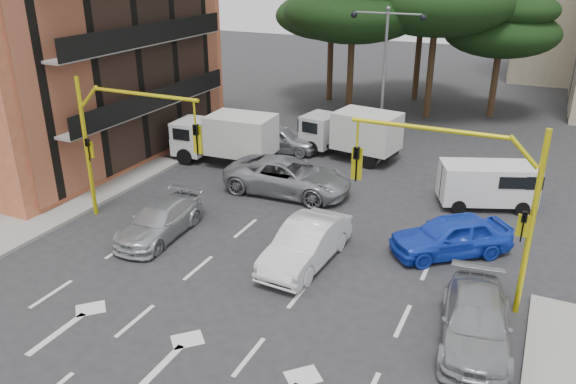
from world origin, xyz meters
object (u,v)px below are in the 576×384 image
at_px(box_truck_b, 350,134).
at_px(car_silver_cross_a, 288,176).
at_px(car_silver_wagon, 159,221).
at_px(box_truck_a, 225,139).
at_px(car_white_hatch, 306,244).
at_px(car_blue_compact, 451,235).
at_px(street_lamp_center, 385,54).
at_px(car_silver_parked, 476,322).
at_px(signal_mast_right, 472,189).
at_px(van_white, 487,185).
at_px(signal_mast_left, 118,133).
at_px(car_silver_cross_b, 280,139).

bearing_deg(box_truck_b, car_silver_cross_a, 179.81).
distance_m(car_silver_cross_a, box_truck_b, 6.12).
relative_size(car_silver_wagon, box_truck_a, 0.82).
height_order(car_white_hatch, car_blue_compact, car_white_hatch).
height_order(street_lamp_center, car_blue_compact, street_lamp_center).
height_order(car_silver_wagon, car_silver_parked, car_silver_parked).
bearing_deg(car_silver_cross_a, car_white_hatch, -151.34).
relative_size(signal_mast_right, car_silver_parked, 1.26).
bearing_deg(van_white, car_silver_parked, -16.58).
bearing_deg(box_truck_b, street_lamp_center, -15.83).
distance_m(street_lamp_center, car_silver_cross_a, 9.71).
bearing_deg(street_lamp_center, signal_mast_left, -115.91).
xyz_separation_m(car_silver_wagon, van_white, (11.42, 8.50, 0.35)).
bearing_deg(van_white, box_truck_a, -111.94).
bearing_deg(car_blue_compact, car_white_hatch, -96.02).
distance_m(car_silver_wagon, car_silver_cross_b, 11.50).
height_order(car_silver_cross_a, box_truck_b, box_truck_b).
bearing_deg(box_truck_b, signal_mast_right, -137.39).
bearing_deg(car_silver_cross_b, box_truck_b, -86.47).
xyz_separation_m(signal_mast_left, car_silver_cross_a, (4.80, 5.70, -3.06)).
bearing_deg(street_lamp_center, car_blue_compact, -61.60).
height_order(signal_mast_right, car_silver_cross_b, signal_mast_right).
distance_m(street_lamp_center, car_silver_parked, 18.45).
relative_size(car_silver_cross_a, car_silver_cross_b, 1.34).
bearing_deg(car_white_hatch, signal_mast_left, -176.79).
height_order(van_white, box_truck_a, box_truck_a).
bearing_deg(signal_mast_left, box_truck_a, 90.13).
bearing_deg(signal_mast_right, car_white_hatch, -179.99).
bearing_deg(signal_mast_right, box_truck_a, 149.56).
relative_size(signal_mast_right, street_lamp_center, 0.77).
distance_m(car_blue_compact, box_truck_b, 11.30).
relative_size(car_silver_cross_a, van_white, 1.46).
relative_size(signal_mast_left, car_silver_cross_a, 1.01).
height_order(car_blue_compact, car_silver_wagon, car_blue_compact).
xyz_separation_m(car_white_hatch, van_white, (5.28, 8.02, 0.23)).
relative_size(signal_mast_left, van_white, 1.48).
relative_size(street_lamp_center, car_white_hatch, 1.62).
bearing_deg(car_silver_wagon, street_lamp_center, 68.26).
height_order(street_lamp_center, car_silver_wagon, street_lamp_center).
relative_size(signal_mast_right, car_white_hatch, 1.25).
bearing_deg(box_truck_a, car_silver_cross_b, -34.58).
bearing_deg(car_silver_cross_b, car_blue_compact, -133.11).
xyz_separation_m(car_silver_cross_b, car_silver_parked, (12.60, -13.13, -0.06)).
bearing_deg(car_white_hatch, car_blue_compact, 35.35).
distance_m(car_silver_parked, box_truck_b, 16.34).
xyz_separation_m(signal_mast_right, car_white_hatch, (-5.44, -0.00, -3.10)).
relative_size(signal_mast_left, box_truck_b, 1.09).
bearing_deg(car_white_hatch, car_silver_wagon, -172.25).
bearing_deg(car_silver_cross_a, van_white, -76.89).
height_order(car_blue_compact, box_truck_b, box_truck_b).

